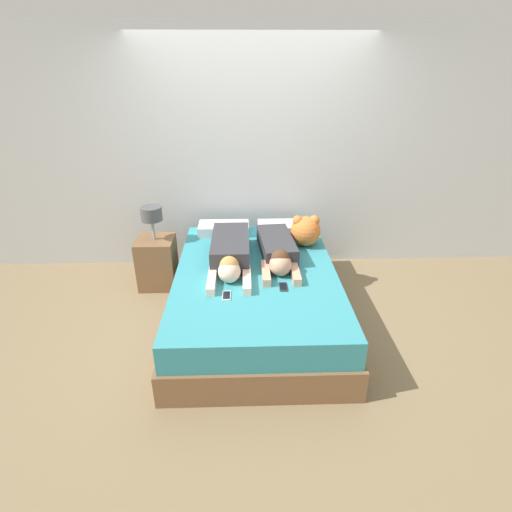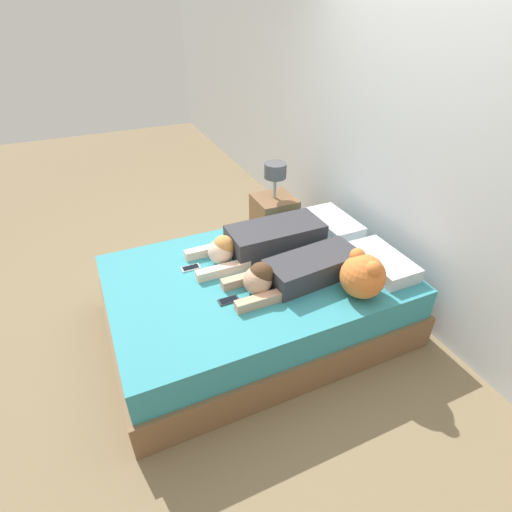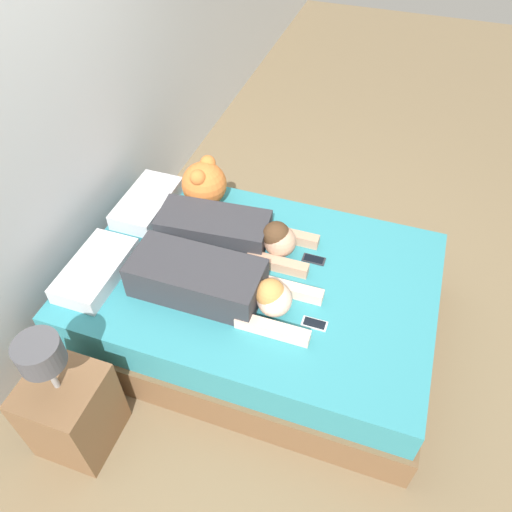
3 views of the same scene
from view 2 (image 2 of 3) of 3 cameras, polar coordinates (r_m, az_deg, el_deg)
ground_plane at (r=3.30m, az=0.00°, el=-9.65°), size 12.00×12.00×0.00m
wall_back at (r=3.28m, az=21.02°, el=14.38°), size 12.00×0.06×2.60m
bed at (r=3.13m, az=0.00°, el=-6.28°), size 1.51×2.20×0.51m
pillow_head_left at (r=3.57m, az=11.01°, el=4.62°), size 0.55×0.29×0.11m
pillow_head_right at (r=3.15m, az=17.56°, el=-0.77°), size 0.55×0.29×0.11m
person_left at (r=3.15m, az=1.12°, el=2.21°), size 0.37×1.09×0.23m
person_right at (r=2.85m, az=5.80°, el=-2.14°), size 0.37×1.02×0.23m
cell_phone_left at (r=3.05m, az=-9.31°, el=-1.68°), size 0.07×0.14×0.01m
cell_phone_right at (r=2.72m, az=-3.93°, el=-6.34°), size 0.07×0.14×0.01m
plush_toy at (r=2.77m, az=15.01°, el=-2.67°), size 0.31×0.31×0.32m
nightstand at (r=4.13m, az=2.58°, el=5.43°), size 0.39×0.39×0.90m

